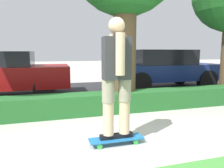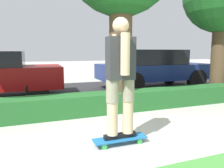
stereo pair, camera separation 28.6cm
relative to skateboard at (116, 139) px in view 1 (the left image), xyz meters
The scene contains 7 objects.
ground_plane 0.34m from the skateboard, 34.63° to the left, with size 60.00×60.00×0.00m, color #BCB7AD.
street_asphalt 4.40m from the skateboard, 86.40° to the left, with size 14.93×5.00×0.01m.
hedge_row 1.82m from the skateboard, 81.24° to the left, with size 14.93×0.60×0.46m.
skateboard is the anchor object (origin of this frame).
skater_person 0.98m from the skateboard, 14.04° to the right, with size 0.51×0.46×1.80m.
parked_car_front 5.01m from the skateboard, 118.57° to the left, with size 4.14×1.89×1.42m.
parked_car_middle 5.47m from the skateboard, 53.61° to the left, with size 4.27×1.97×1.48m.
Camera 1 is at (-1.25, -3.23, 1.41)m, focal length 35.00 mm.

